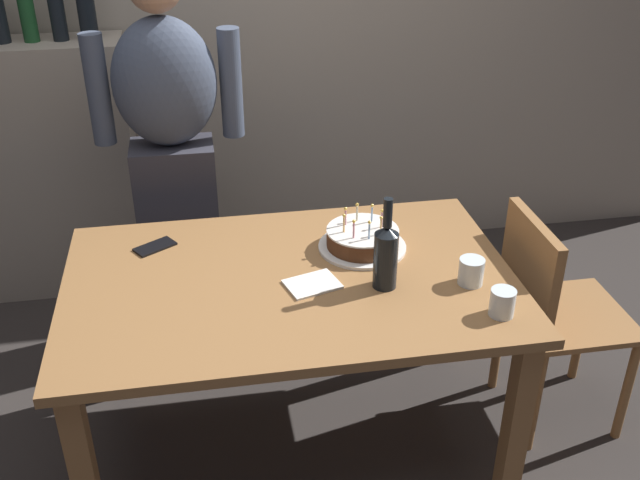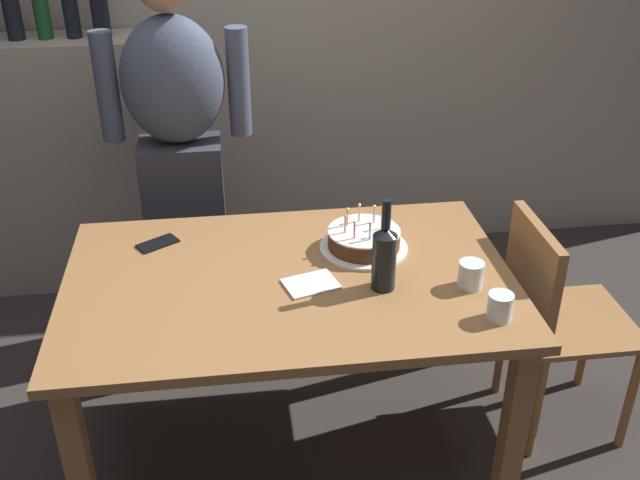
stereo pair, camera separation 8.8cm
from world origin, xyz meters
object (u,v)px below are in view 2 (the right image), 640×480
water_glass_far (500,307)px  birthday_cake (364,240)px  wine_bottle (384,256)px  person_man_bearded (180,152)px  water_glass_near (471,275)px  cell_phone (158,243)px  dining_chair (552,311)px  napkin_stack (311,284)px

water_glass_far → birthday_cake: bearing=124.9°
wine_bottle → person_man_bearded: size_ratio=0.19×
birthday_cake → water_glass_far: bearing=-55.1°
water_glass_near → cell_phone: (-1.03, 0.42, -0.04)m
water_glass_far → water_glass_near: bearing=99.5°
cell_phone → person_man_bearded: (0.07, 0.53, 0.13)m
water_glass_far → wine_bottle: 0.39m
water_glass_far → person_man_bearded: size_ratio=0.05×
cell_phone → person_man_bearded: 0.55m
birthday_cake → dining_chair: 0.74m
person_man_bearded → water_glass_near: bearing=135.2°
wine_bottle → birthday_cake: bearing=93.7°
cell_phone → water_glass_near: bearing=-54.6°
person_man_bearded → dining_chair: (1.33, -0.82, -0.36)m
person_man_bearded → dining_chair: person_man_bearded is taller
water_glass_near → wine_bottle: (-0.28, 0.03, 0.07)m
birthday_cake → water_glass_near: (0.30, -0.29, 0.01)m
wine_bottle → dining_chair: bearing=8.6°
water_glass_far → dining_chair: (0.34, 0.32, -0.27)m
cell_phone → dining_chair: dining_chair is taller
water_glass_far → napkin_stack: 0.61m
water_glass_near → dining_chair: bearing=19.3°
napkin_stack → dining_chair: dining_chair is taller
dining_chair → wine_bottle: bearing=98.6°
water_glass_far → dining_chair: dining_chair is taller
water_glass_near → cell_phone: 1.11m
birthday_cake → cell_phone: birthday_cake is taller
birthday_cake → dining_chair: bearing=-12.9°
wine_bottle → cell_phone: bearing=152.7°
cell_phone → dining_chair: (1.41, -0.29, -0.23)m
wine_bottle → napkin_stack: wine_bottle is taller
wine_bottle → cell_phone: size_ratio=2.21×
dining_chair → cell_phone: bearing=78.5°
birthday_cake → dining_chair: birthday_cake is taller
water_glass_far → wine_bottle: wine_bottle is taller
birthday_cake → dining_chair: size_ratio=0.36×
napkin_stack → person_man_bearded: person_man_bearded is taller
cell_phone → person_man_bearded: size_ratio=0.09×
wine_bottle → napkin_stack: (-0.23, 0.04, -0.12)m
water_glass_far → dining_chair: bearing=42.9°
water_glass_near → dining_chair: (0.38, 0.13, -0.27)m
napkin_stack → wine_bottle: bearing=-10.7°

